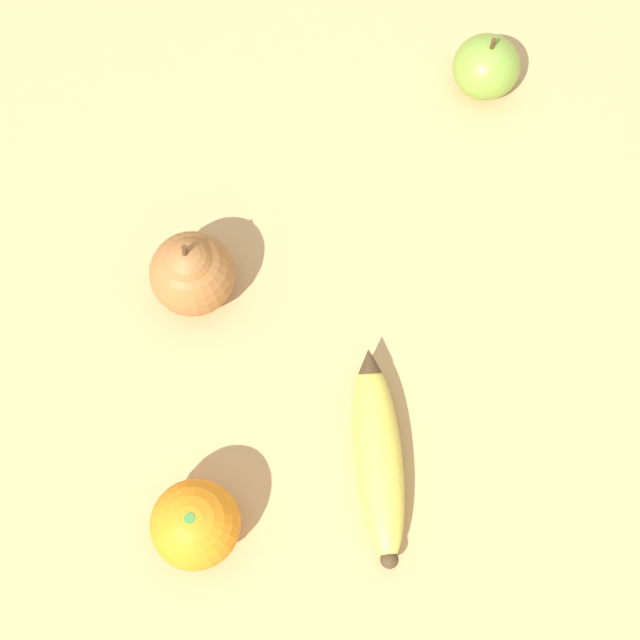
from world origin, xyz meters
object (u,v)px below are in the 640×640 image
object	(u,v)px
orange	(196,524)
banana	(378,455)
apple	(486,67)
pear	(192,272)

from	to	relation	value
orange	banana	bearing A→B (deg)	-93.46
banana	orange	xyz separation A→B (m)	(0.01, 0.17, 0.02)
banana	apple	world-z (taller)	apple
banana	apple	bearing A→B (deg)	-21.26
orange	apple	bearing A→B (deg)	-56.18
banana	apple	xyz separation A→B (m)	(0.31, -0.28, 0.01)
orange	pear	world-z (taller)	pear
orange	pear	distance (m)	0.23
pear	orange	bearing A→B (deg)	158.01
banana	pear	distance (m)	0.24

